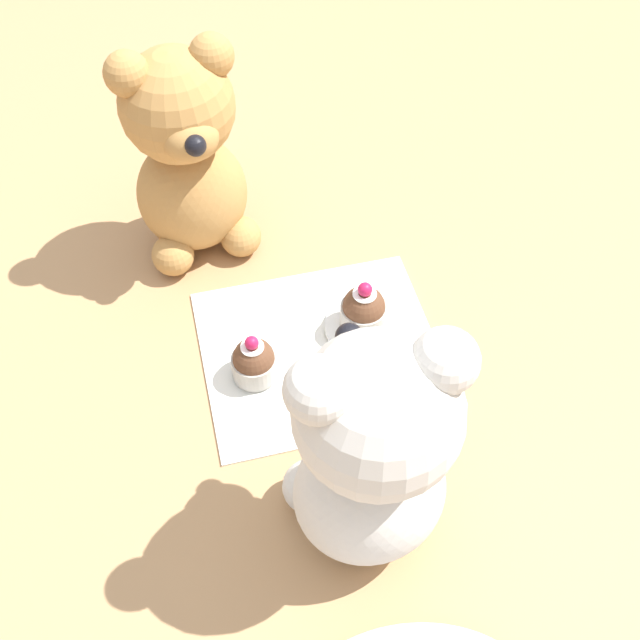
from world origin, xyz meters
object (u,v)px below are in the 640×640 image
at_px(cupcake_near_cream_bear, 254,361).
at_px(cupcake_near_tan_bear, 363,311).
at_px(teddy_bear_tan, 187,157).
at_px(saucer_plate, 362,327).
at_px(teddy_bear_cream, 372,452).

distance_m(cupcake_near_cream_bear, cupcake_near_tan_bear, 0.13).
relative_size(teddy_bear_tan, cupcake_near_cream_bear, 4.32).
distance_m(saucer_plate, cupcake_near_tan_bear, 0.03).
xyz_separation_m(teddy_bear_tan, saucer_plate, (-0.16, 0.19, -0.12)).
xyz_separation_m(teddy_bear_cream, teddy_bear_tan, (0.10, -0.41, -0.01)).
relative_size(teddy_bear_cream, teddy_bear_tan, 1.03).
bearing_deg(cupcake_near_tan_bear, teddy_bear_cream, 74.60).
xyz_separation_m(teddy_bear_cream, saucer_plate, (-0.06, -0.22, -0.13)).
relative_size(teddy_bear_tan, saucer_plate, 3.17).
bearing_deg(cupcake_near_tan_bear, cupcake_near_cream_bear, 13.91).
bearing_deg(saucer_plate, teddy_bear_tan, -50.14).
bearing_deg(cupcake_near_tan_bear, saucer_plate, 153.43).
distance_m(cupcake_near_cream_bear, saucer_plate, 0.13).
xyz_separation_m(teddy_bear_tan, cupcake_near_tan_bear, (-0.16, 0.19, -0.10)).
distance_m(teddy_bear_cream, cupcake_near_cream_bear, 0.23).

